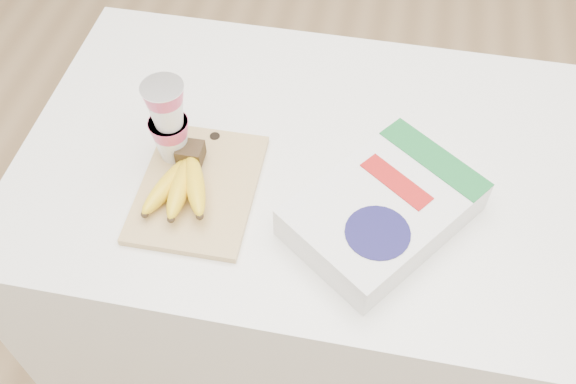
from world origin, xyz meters
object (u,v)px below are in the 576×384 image
object	(u,v)px
table	(305,269)
cutting_board	(198,188)
bananas	(182,181)
yogurt_stack	(168,120)
cereal_box	(383,210)

from	to	relation	value
table	cutting_board	distance (m)	0.48
cutting_board	table	bearing A→B (deg)	32.01
cutting_board	bananas	distance (m)	0.04
yogurt_stack	cereal_box	xyz separation A→B (m)	(0.40, -0.07, -0.07)
table	cereal_box	distance (m)	0.50
table	bananas	distance (m)	0.52
cutting_board	yogurt_stack	world-z (taller)	yogurt_stack
bananas	yogurt_stack	size ratio (longest dim) A/B	1.02
table	yogurt_stack	size ratio (longest dim) A/B	6.32
cutting_board	cereal_box	xyz separation A→B (m)	(0.34, -0.01, 0.03)
bananas	yogurt_stack	world-z (taller)	yogurt_stack
cereal_box	yogurt_stack	bearing A→B (deg)	-153.07
cutting_board	cereal_box	bearing A→B (deg)	-1.50
table	bananas	size ratio (longest dim) A/B	6.18
cereal_box	table	bearing A→B (deg)	177.09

